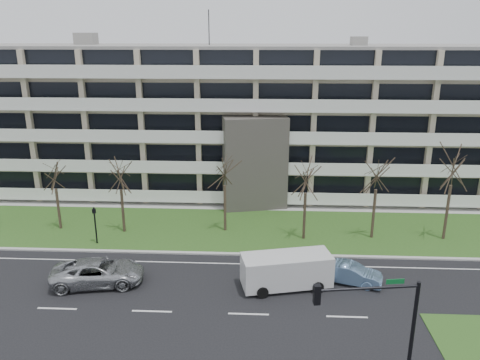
# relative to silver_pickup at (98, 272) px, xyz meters

# --- Properties ---
(ground) EXTENTS (160.00, 160.00, 0.00)m
(ground) POSITION_rel_silver_pickup_xyz_m (10.41, -3.16, -0.86)
(ground) COLOR black
(ground) RESTS_ON ground
(grass_verge) EXTENTS (90.00, 10.00, 0.06)m
(grass_verge) POSITION_rel_silver_pickup_xyz_m (10.41, 9.84, -0.83)
(grass_verge) COLOR #28511B
(grass_verge) RESTS_ON ground
(curb) EXTENTS (90.00, 0.35, 0.12)m
(curb) POSITION_rel_silver_pickup_xyz_m (10.41, 4.84, -0.80)
(curb) COLOR #B2B2AD
(curb) RESTS_ON ground
(sidewalk) EXTENTS (90.00, 2.00, 0.08)m
(sidewalk) POSITION_rel_silver_pickup_xyz_m (10.41, 15.34, -0.82)
(sidewalk) COLOR #B2B2AD
(sidewalk) RESTS_ON ground
(lane_edge_line) EXTENTS (90.00, 0.12, 0.01)m
(lane_edge_line) POSITION_rel_silver_pickup_xyz_m (10.41, 3.34, -0.85)
(lane_edge_line) COLOR white
(lane_edge_line) RESTS_ON ground
(apartment_building) EXTENTS (60.50, 15.10, 18.75)m
(apartment_building) POSITION_rel_silver_pickup_xyz_m (10.41, 22.16, 6.76)
(apartment_building) COLOR beige
(apartment_building) RESTS_ON ground
(silver_pickup) EXTENTS (6.56, 3.84, 1.72)m
(silver_pickup) POSITION_rel_silver_pickup_xyz_m (0.00, 0.00, 0.00)
(silver_pickup) COLOR #A6A9AD
(silver_pickup) RESTS_ON ground
(blue_sedan) EXTENTS (4.54, 2.72, 1.41)m
(blue_sedan) POSITION_rel_silver_pickup_xyz_m (17.28, 1.00, -0.15)
(blue_sedan) COLOR #769ECC
(blue_sedan) RESTS_ON ground
(white_van) EXTENTS (6.34, 3.49, 2.33)m
(white_van) POSITION_rel_silver_pickup_xyz_m (12.93, 0.26, 0.54)
(white_van) COLOR silver
(white_van) RESTS_ON ground
(traffic_signal) EXTENTS (5.04, 1.00, 5.88)m
(traffic_signal) POSITION_rel_silver_pickup_xyz_m (16.70, -9.02, 2.95)
(traffic_signal) COLOR black
(traffic_signal) RESTS_ON ground
(pedestrian_signal) EXTENTS (0.36, 0.32, 3.19)m
(pedestrian_signal) POSITION_rel_silver_pickup_xyz_m (-2.30, 6.26, 1.17)
(pedestrian_signal) COLOR black
(pedestrian_signal) RESTS_ON ground
(tree_1) EXTENTS (3.32, 3.32, 6.65)m
(tree_1) POSITION_rel_silver_pickup_xyz_m (-6.54, 9.11, 4.31)
(tree_1) COLOR #382B21
(tree_1) RESTS_ON ground
(tree_2) EXTENTS (3.46, 3.46, 6.92)m
(tree_2) POSITION_rel_silver_pickup_xyz_m (-0.74, 8.71, 4.52)
(tree_2) COLOR #382B21
(tree_2) RESTS_ON ground
(tree_3) EXTENTS (3.69, 3.69, 7.39)m
(tree_3) POSITION_rel_silver_pickup_xyz_m (7.97, 9.43, 4.89)
(tree_3) COLOR #382B21
(tree_3) RESTS_ON ground
(tree_4) EXTENTS (3.62, 3.62, 7.24)m
(tree_4) POSITION_rel_silver_pickup_xyz_m (14.66, 8.05, 4.77)
(tree_4) COLOR #382B21
(tree_4) RESTS_ON ground
(tree_5) EXTENTS (3.83, 3.83, 7.67)m
(tree_5) POSITION_rel_silver_pickup_xyz_m (20.40, 8.53, 5.11)
(tree_5) COLOR #382B21
(tree_5) RESTS_ON ground
(tree_6) EXTENTS (4.25, 4.25, 8.50)m
(tree_6) POSITION_rel_silver_pickup_xyz_m (26.34, 8.57, 5.75)
(tree_6) COLOR #382B21
(tree_6) RESTS_ON ground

